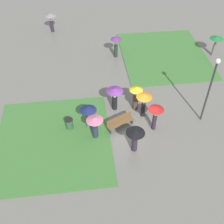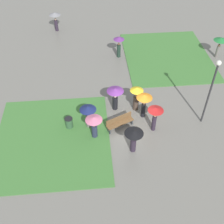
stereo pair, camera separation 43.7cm
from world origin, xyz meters
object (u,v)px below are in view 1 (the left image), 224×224
Objects in this scene: trash_bin at (69,124)px; lamp_post at (211,84)px; crowd_person_purple at (115,94)px; lone_walker_far_path at (51,18)px; crowd_person_yellow at (136,95)px; crowd_person_black at (135,135)px; lone_walker_near_lawn at (116,43)px; crowd_person_pink at (95,124)px; lone_walker_mid_plaza at (216,40)px; crowd_person_red at (156,112)px; crowd_person_navy at (88,113)px; crowd_person_orange at (144,99)px; park_bench at (120,122)px.

lamp_post is at bearing -1.52° from trash_bin.
lone_walker_far_path reaches higher than crowd_person_purple.
lone_walker_far_path is (-6.25, 12.65, 0.22)m from crowd_person_yellow.
lone_walker_near_lawn is at bearing -139.26° from crowd_person_black.
crowd_person_purple is 3.02m from crowd_person_pink.
crowd_person_purple reaches higher than trash_bin.
lone_walker_mid_plaza is at bearing -73.31° from lone_walker_far_path.
crowd_person_red is at bearing -156.80° from crowd_person_yellow.
crowd_person_yellow is (3.04, 2.41, 0.01)m from crowd_person_pink.
crowd_person_red is at bearing 177.72° from crowd_person_black.
crowd_person_orange is at bearing 157.23° from crowd_person_navy.
crowd_person_red is at bearing -172.25° from lamp_post.
park_bench is at bearing -38.08° from crowd_person_pink.
crowd_person_purple is at bearing 84.67° from crowd_person_yellow.
crowd_person_purple is 11.49m from lone_walker_mid_plaza.
crowd_person_pink is 2.66m from crowd_person_black.
crowd_person_black is at bearing -120.94° from lone_walker_far_path.
crowd_person_pink is 0.92× the size of lone_walker_mid_plaza.
trash_bin is at bearing -53.91° from lone_walker_mid_plaza.
crowd_person_purple is at bearing -118.48° from lone_walker_far_path.
lamp_post is at bearing -21.22° from lone_walker_mid_plaza.
crowd_person_purple is at bearing 26.19° from trash_bin.
crowd_person_black is 0.91× the size of crowd_person_red.
crowd_person_purple is 0.97× the size of lone_walker_mid_plaza.
lamp_post is 2.53× the size of crowd_person_orange.
lamp_post reaches higher than crowd_person_purple.
crowd_person_purple is 1.03× the size of crowd_person_black.
lone_walker_mid_plaza reaches higher than crowd_person_pink.
trash_bin is 0.45× the size of crowd_person_navy.
crowd_person_pink is at bearing -174.21° from lamp_post.
crowd_person_purple is (-5.77, 1.83, -1.77)m from lamp_post.
crowd_person_navy is (-7.69, 0.22, -1.80)m from lamp_post.
crowd_person_red is at bearing -35.89° from park_bench.
crowd_person_navy is 0.95× the size of lone_walker_mid_plaza.
crowd_person_orange is 1.00× the size of crowd_person_yellow.
trash_bin is at bearing 88.57° from crowd_person_pink.
crowd_person_pink is at bearing -127.44° from lone_walker_far_path.
park_bench is at bearing -4.83° from trash_bin.
crowd_person_yellow is (4.69, 1.42, 0.83)m from trash_bin.
crowd_person_yellow is (1.34, 1.70, 0.76)m from park_bench.
lone_walker_near_lawn is at bearing -141.46° from crowd_person_navy.
crowd_person_black is 3.50m from crowd_person_navy.
crowd_person_red is (5.55, -0.71, 1.07)m from trash_bin.
crowd_person_navy reaches higher than trash_bin.
lone_walker_far_path is at bearing 52.37° from crowd_person_purple.
park_bench is 1.05× the size of crowd_person_purple.
crowd_person_yellow reaches higher than lone_walker_mid_plaza.
crowd_person_orange is 1.02× the size of lone_walker_mid_plaza.
lamp_post is at bearing 145.89° from crowd_person_navy.
crowd_person_pink is at bearing -78.21° from crowd_person_black.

